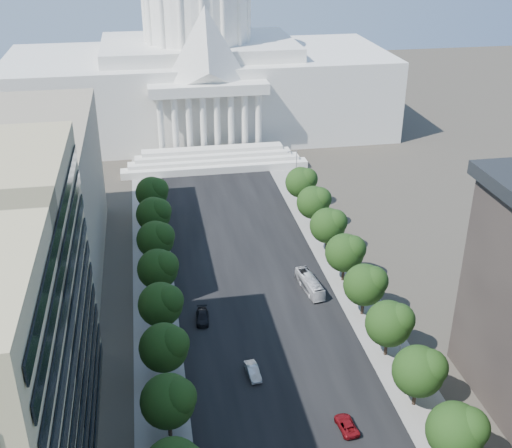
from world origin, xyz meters
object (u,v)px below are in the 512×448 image
car_silver (253,371)px  car_dark_b (202,317)px  car_red (347,425)px  city_bus (310,284)px

car_silver → car_dark_b: car_silver is taller
car_red → city_bus: (3.97, 36.60, 0.72)m
car_dark_b → car_red: bearing=-55.3°
car_red → city_bus: city_bus is taller
car_silver → car_dark_b: size_ratio=0.92×
city_bus → car_red: bearing=-103.7°
car_dark_b → city_bus: size_ratio=0.54×
car_dark_b → city_bus: bearing=21.7°
car_dark_b → city_bus: city_bus is taller
car_silver → car_red: (11.10, -13.68, -0.13)m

